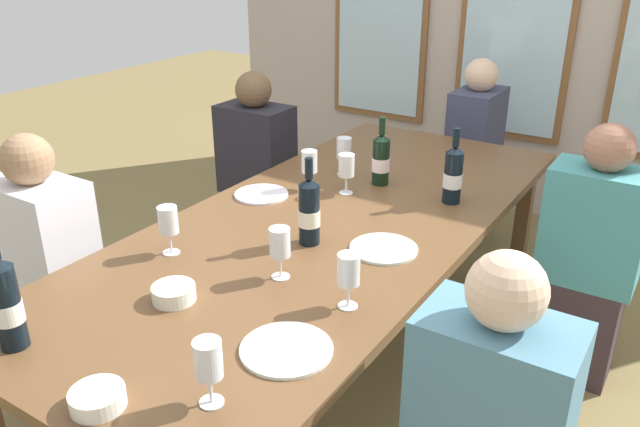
# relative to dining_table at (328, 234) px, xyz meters

# --- Properties ---
(ground_plane) EXTENTS (12.00, 12.00, 0.00)m
(ground_plane) POSITION_rel_dining_table_xyz_m (0.00, 0.00, -0.68)
(ground_plane) COLOR olive
(dining_table) EXTENTS (1.08, 2.58, 0.74)m
(dining_table) POSITION_rel_dining_table_xyz_m (0.00, 0.00, 0.00)
(dining_table) COLOR brown
(dining_table) RESTS_ON ground
(white_plate_0) EXTENTS (0.23, 0.23, 0.01)m
(white_plate_0) POSITION_rel_dining_table_xyz_m (-0.37, 0.06, 0.07)
(white_plate_0) COLOR white
(white_plate_0) RESTS_ON dining_table
(white_plate_1) EXTENTS (0.24, 0.24, 0.01)m
(white_plate_1) POSITION_rel_dining_table_xyz_m (0.30, -0.11, 0.07)
(white_plate_1) COLOR white
(white_plate_1) RESTS_ON dining_table
(white_plate_2) EXTENTS (0.25, 0.25, 0.01)m
(white_plate_2) POSITION_rel_dining_table_xyz_m (0.35, -0.77, 0.07)
(white_plate_2) COLOR white
(white_plate_2) RESTS_ON dining_table
(wine_bottle_0) EXTENTS (0.08, 0.08, 0.32)m
(wine_bottle_0) POSITION_rel_dining_table_xyz_m (0.05, -0.20, 0.18)
(wine_bottle_0) COLOR black
(wine_bottle_0) RESTS_ON dining_table
(wine_bottle_1) EXTENTS (0.08, 0.08, 0.30)m
(wine_bottle_1) POSITION_rel_dining_table_xyz_m (-0.01, 0.45, 0.17)
(wine_bottle_1) COLOR black
(wine_bottle_1) RESTS_ON dining_table
(wine_bottle_2) EXTENTS (0.08, 0.08, 0.31)m
(wine_bottle_2) POSITION_rel_dining_table_xyz_m (0.33, 0.43, 0.18)
(wine_bottle_2) COLOR black
(wine_bottle_2) RESTS_ON dining_table
(wine_bottle_3) EXTENTS (0.08, 0.08, 0.34)m
(wine_bottle_3) POSITION_rel_dining_table_xyz_m (-0.28, -1.15, 0.19)
(wine_bottle_3) COLOR black
(wine_bottle_3) RESTS_ON dining_table
(tasting_bowl_0) EXTENTS (0.13, 0.13, 0.05)m
(tasting_bowl_0) POSITION_rel_dining_table_xyz_m (-0.08, -0.75, 0.08)
(tasting_bowl_0) COLOR white
(tasting_bowl_0) RESTS_ON dining_table
(tasting_bowl_1) EXTENTS (0.13, 0.13, 0.04)m
(tasting_bowl_1) POSITION_rel_dining_table_xyz_m (0.10, -1.19, 0.08)
(tasting_bowl_1) COLOR white
(tasting_bowl_1) RESTS_ON dining_table
(wine_glass_0) EXTENTS (0.07, 0.07, 0.17)m
(wine_glass_0) POSITION_rel_dining_table_xyz_m (-0.21, 0.47, 0.18)
(wine_glass_0) COLOR white
(wine_glass_0) RESTS_ON dining_table
(wine_glass_1) EXTENTS (0.07, 0.07, 0.17)m
(wine_glass_1) POSITION_rel_dining_table_xyz_m (-0.08, 0.28, 0.18)
(wine_glass_1) COLOR white
(wine_glass_1) RESTS_ON dining_table
(wine_glass_2) EXTENTS (0.07, 0.07, 0.17)m
(wine_glass_2) POSITION_rel_dining_table_xyz_m (-0.31, -0.53, 0.18)
(wine_glass_2) COLOR white
(wine_glass_2) RESTS_ON dining_table
(wine_glass_3) EXTENTS (0.07, 0.07, 0.17)m
(wine_glass_3) POSITION_rel_dining_table_xyz_m (0.38, -0.49, 0.18)
(wine_glass_3) COLOR white
(wine_glass_3) RESTS_ON dining_table
(wine_glass_4) EXTENTS (0.07, 0.07, 0.17)m
(wine_glass_4) POSITION_rel_dining_table_xyz_m (-0.24, 0.23, 0.18)
(wine_glass_4) COLOR white
(wine_glass_4) RESTS_ON dining_table
(wine_glass_5) EXTENTS (0.07, 0.07, 0.17)m
(wine_glass_5) POSITION_rel_dining_table_xyz_m (0.32, -1.03, 0.18)
(wine_glass_5) COLOR white
(wine_glass_5) RESTS_ON dining_table
(wine_glass_6) EXTENTS (0.07, 0.07, 0.17)m
(wine_glass_6) POSITION_rel_dining_table_xyz_m (0.11, -0.46, 0.18)
(wine_glass_6) COLOR white
(wine_glass_6) RESTS_ON dining_table
(seated_person_0) EXTENTS (0.38, 0.24, 1.11)m
(seated_person_0) POSITION_rel_dining_table_xyz_m (-0.87, -0.65, -0.15)
(seated_person_0) COLOR #382D35
(seated_person_0) RESTS_ON ground
(seated_person_2) EXTENTS (0.38, 0.24, 1.11)m
(seated_person_2) POSITION_rel_dining_table_xyz_m (-0.87, 0.66, -0.15)
(seated_person_2) COLOR #29273B
(seated_person_2) RESTS_ON ground
(seated_person_3) EXTENTS (0.38, 0.24, 1.11)m
(seated_person_3) POSITION_rel_dining_table_xyz_m (0.87, 0.62, -0.15)
(seated_person_3) COLOR #3A2C30
(seated_person_3) RESTS_ON ground
(seated_person_4) EXTENTS (0.24, 0.38, 1.11)m
(seated_person_4) POSITION_rel_dining_table_xyz_m (0.00, 1.64, -0.15)
(seated_person_4) COLOR #272F40
(seated_person_4) RESTS_ON ground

